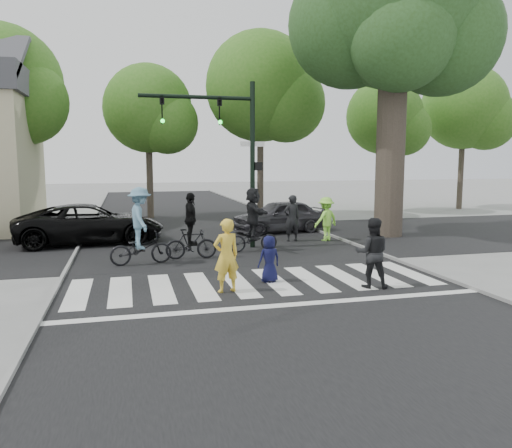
% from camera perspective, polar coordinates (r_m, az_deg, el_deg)
% --- Properties ---
extents(ground, '(120.00, 120.00, 0.00)m').
position_cam_1_polar(ground, '(12.40, 1.26, -7.78)').
color(ground, gray).
rests_on(ground, ground).
extents(road_stem, '(10.00, 70.00, 0.01)m').
position_cam_1_polar(road_stem, '(17.14, -3.31, -3.52)').
color(road_stem, black).
rests_on(road_stem, ground).
extents(road_cross, '(70.00, 10.00, 0.01)m').
position_cam_1_polar(road_cross, '(20.04, -4.99, -1.94)').
color(road_cross, black).
rests_on(road_cross, ground).
extents(curb_left, '(0.10, 70.00, 0.10)m').
position_cam_1_polar(curb_left, '(16.91, -20.38, -3.97)').
color(curb_left, gray).
rests_on(curb_left, ground).
extents(curb_right, '(0.10, 70.00, 0.10)m').
position_cam_1_polar(curb_right, '(18.76, 12.01, -2.58)').
color(curb_right, gray).
rests_on(curb_right, ground).
extents(crosswalk, '(10.00, 3.85, 0.01)m').
position_cam_1_polar(crosswalk, '(13.01, 0.46, -7.01)').
color(crosswalk, silver).
rests_on(crosswalk, ground).
extents(traffic_signal, '(4.45, 0.29, 6.00)m').
position_cam_1_polar(traffic_signal, '(18.09, -3.04, 9.46)').
color(traffic_signal, black).
rests_on(traffic_signal, ground).
extents(eucalyptus, '(8.30, 7.20, 13.00)m').
position_cam_1_polar(eucalyptus, '(22.77, 15.47, 21.99)').
color(eucalyptus, brown).
rests_on(eucalyptus, ground).
extents(bg_tree_1, '(6.09, 5.80, 9.80)m').
position_cam_1_polar(bg_tree_1, '(27.74, -26.56, 13.69)').
color(bg_tree_1, brown).
rests_on(bg_tree_1, ground).
extents(bg_tree_2, '(5.04, 4.80, 8.40)m').
position_cam_1_polar(bg_tree_2, '(28.28, -11.72, 12.39)').
color(bg_tree_2, brown).
rests_on(bg_tree_2, ground).
extents(bg_tree_3, '(6.30, 6.00, 10.20)m').
position_cam_1_polar(bg_tree_3, '(28.08, 1.26, 14.96)').
color(bg_tree_3, brown).
rests_on(bg_tree_3, ground).
extents(bg_tree_4, '(4.83, 4.60, 8.15)m').
position_cam_1_polar(bg_tree_4, '(31.78, 14.99, 11.46)').
color(bg_tree_4, brown).
rests_on(bg_tree_4, ground).
extents(bg_tree_5, '(5.67, 5.40, 9.30)m').
position_cam_1_polar(bg_tree_5, '(35.63, 23.23, 11.83)').
color(bg_tree_5, brown).
rests_on(bg_tree_5, ground).
extents(pedestrian_woman, '(0.75, 0.58, 1.82)m').
position_cam_1_polar(pedestrian_woman, '(12.22, -3.42, -3.63)').
color(pedestrian_woman, yellow).
rests_on(pedestrian_woman, ground).
extents(pedestrian_child, '(0.67, 0.50, 1.25)m').
position_cam_1_polar(pedestrian_child, '(13.25, 1.52, -4.01)').
color(pedestrian_child, '#0E1034').
rests_on(pedestrian_child, ground).
extents(pedestrian_adult, '(1.07, 0.96, 1.79)m').
position_cam_1_polar(pedestrian_adult, '(12.98, 13.12, -3.23)').
color(pedestrian_adult, black).
rests_on(pedestrian_adult, ground).
extents(cyclist_left, '(1.98, 1.33, 2.41)m').
position_cam_1_polar(cyclist_left, '(15.80, -13.06, -0.81)').
color(cyclist_left, black).
rests_on(cyclist_left, ground).
extents(cyclist_mid, '(1.69, 1.03, 2.18)m').
position_cam_1_polar(cyclist_mid, '(16.42, -7.45, -0.90)').
color(cyclist_mid, black).
rests_on(cyclist_mid, ground).
extents(cyclist_right, '(1.84, 1.71, 2.27)m').
position_cam_1_polar(cyclist_right, '(17.57, -0.33, 0.09)').
color(cyclist_right, black).
rests_on(cyclist_right, ground).
extents(car_suv, '(5.78, 3.07, 1.55)m').
position_cam_1_polar(car_suv, '(20.34, -18.39, 0.03)').
color(car_suv, black).
rests_on(car_suv, ground).
extents(car_grey, '(4.50, 2.41, 1.45)m').
position_cam_1_polar(car_grey, '(22.33, 2.69, 0.91)').
color(car_grey, '#3A383E').
rests_on(car_grey, ground).
extents(bystander_hivis, '(1.30, 1.04, 1.76)m').
position_cam_1_polar(bystander_hivis, '(20.14, 8.00, 0.57)').
color(bystander_hivis, '#9FFF4C').
rests_on(bystander_hivis, ground).
extents(bystander_dark, '(0.73, 0.53, 1.85)m').
position_cam_1_polar(bystander_dark, '(19.83, 4.10, 0.66)').
color(bystander_dark, black).
rests_on(bystander_dark, ground).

